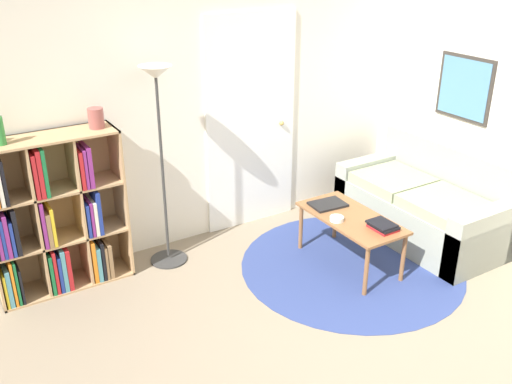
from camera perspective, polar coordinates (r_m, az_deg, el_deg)
ground_plane at (r=3.94m, az=12.26°, el=-17.64°), size 14.00×14.00×0.00m
wall_back at (r=5.08m, az=-4.83°, el=9.18°), size 7.12×0.11×2.60m
wall_right at (r=5.48m, az=21.25°, el=8.91°), size 0.08×5.35×2.60m
rug at (r=5.02m, az=9.49°, el=-7.25°), size 1.90×1.90×0.01m
bookshelf at (r=4.68m, az=-19.82°, el=-2.62°), size 1.03×0.34×1.26m
floor_lamp at (r=4.57m, az=-9.71°, el=7.43°), size 0.32×0.32×1.70m
couch at (r=5.57m, az=16.65°, el=-1.37°), size 0.81×1.56×0.84m
coffee_table at (r=4.86m, az=9.47°, el=-3.00°), size 0.47×0.95×0.46m
laptop at (r=5.00m, az=7.20°, el=-1.23°), size 0.32×0.24×0.02m
bowl at (r=4.74m, az=8.08°, el=-2.66°), size 0.12×0.12×0.04m
book_stack_on_table at (r=4.67m, az=12.57°, el=-3.33°), size 0.18×0.22×0.06m
vase_on_shelf at (r=4.51m, az=-15.71°, el=7.13°), size 0.12×0.12×0.15m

